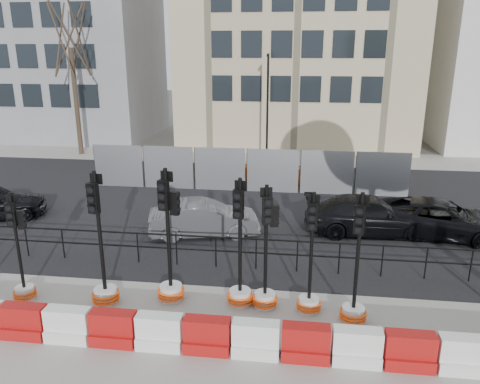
# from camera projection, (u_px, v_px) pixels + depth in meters

# --- Properties ---
(ground) EXTENTS (120.00, 120.00, 0.00)m
(ground) POSITION_uv_depth(u_px,v_px,m) (208.00, 287.00, 12.87)
(ground) COLOR #51514C
(ground) RESTS_ON ground
(sidewalk_near) EXTENTS (40.00, 6.00, 0.02)m
(sidewalk_near) POSITION_uv_depth(u_px,v_px,m) (182.00, 354.00, 10.03)
(sidewalk_near) COLOR gray
(sidewalk_near) RESTS_ON ground
(road) EXTENTS (40.00, 14.00, 0.03)m
(road) POSITION_uv_depth(u_px,v_px,m) (240.00, 205.00, 19.50)
(road) COLOR black
(road) RESTS_ON ground
(sidewalk_far) EXTENTS (40.00, 4.00, 0.02)m
(sidewalk_far) POSITION_uv_depth(u_px,v_px,m) (259.00, 157.00, 28.03)
(sidewalk_far) COLOR gray
(sidewalk_far) RESTS_ON ground
(building_grey) EXTENTS (11.00, 9.06, 14.00)m
(building_grey) POSITION_uv_depth(u_px,v_px,m) (73.00, 37.00, 33.33)
(building_grey) COLOR gray
(building_grey) RESTS_ON ground
(building_cream) EXTENTS (15.00, 10.06, 18.00)m
(building_cream) POSITION_uv_depth(u_px,v_px,m) (299.00, 5.00, 30.79)
(building_cream) COLOR beige
(building_cream) RESTS_ON ground
(kerb_railing) EXTENTS (18.00, 0.04, 1.00)m
(kerb_railing) POSITION_uv_depth(u_px,v_px,m) (216.00, 246.00, 13.81)
(kerb_railing) COLOR black
(kerb_railing) RESTS_ON ground
(heras_fencing) EXTENTS (14.33, 1.72, 2.00)m
(heras_fencing) POSITION_uv_depth(u_px,v_px,m) (260.00, 173.00, 21.96)
(heras_fencing) COLOR #9799A0
(heras_fencing) RESTS_ON ground
(lamp_post_far) EXTENTS (0.12, 0.56, 6.00)m
(lamp_post_far) POSITION_uv_depth(u_px,v_px,m) (267.00, 105.00, 26.05)
(lamp_post_far) COLOR black
(lamp_post_far) RESTS_ON ground
(tree_bare_far) EXTENTS (2.00, 2.00, 9.00)m
(tree_bare_far) POSITION_uv_depth(u_px,v_px,m) (70.00, 41.00, 26.92)
(tree_bare_far) COLOR #473828
(tree_bare_far) RESTS_ON ground
(barrier_row) EXTENTS (16.75, 0.50, 0.80)m
(barrier_row) POSITION_uv_depth(u_px,v_px,m) (183.00, 335.00, 10.11)
(barrier_row) COLOR #B40E17
(barrier_row) RESTS_ON ground
(traffic_signal_b) EXTENTS (0.58, 0.58, 2.93)m
(traffic_signal_b) POSITION_uv_depth(u_px,v_px,m) (22.00, 275.00, 12.04)
(traffic_signal_b) COLOR silver
(traffic_signal_b) RESTS_ON ground
(traffic_signal_c) EXTENTS (0.70, 0.70, 3.53)m
(traffic_signal_c) POSITION_uv_depth(u_px,v_px,m) (104.00, 278.00, 11.82)
(traffic_signal_c) COLOR silver
(traffic_signal_c) RESTS_ON ground
(traffic_signal_d) EXTENTS (0.70, 0.70, 3.55)m
(traffic_signal_d) POSITION_uv_depth(u_px,v_px,m) (170.00, 271.00, 11.95)
(traffic_signal_d) COLOR silver
(traffic_signal_d) RESTS_ON ground
(traffic_signal_e) EXTENTS (0.66, 0.66, 3.37)m
(traffic_signal_e) POSITION_uv_depth(u_px,v_px,m) (240.00, 280.00, 11.79)
(traffic_signal_e) COLOR silver
(traffic_signal_e) RESTS_ON ground
(traffic_signal_f) EXTENTS (0.64, 0.64, 3.23)m
(traffic_signal_f) POSITION_uv_depth(u_px,v_px,m) (266.00, 280.00, 11.66)
(traffic_signal_f) COLOR silver
(traffic_signal_f) RESTS_ON ground
(traffic_signal_g) EXTENTS (0.62, 0.62, 3.12)m
(traffic_signal_g) POSITION_uv_depth(u_px,v_px,m) (309.00, 288.00, 11.48)
(traffic_signal_g) COLOR silver
(traffic_signal_g) RESTS_ON ground
(traffic_signal_h) EXTENTS (0.64, 0.64, 3.26)m
(traffic_signal_h) POSITION_uv_depth(u_px,v_px,m) (354.00, 297.00, 11.04)
(traffic_signal_h) COLOR silver
(traffic_signal_h) RESTS_ON ground
(car_b) EXTENTS (3.11, 4.41, 1.25)m
(car_b) POSITION_uv_depth(u_px,v_px,m) (204.00, 219.00, 16.22)
(car_b) COLOR #4B4B50
(car_b) RESTS_ON ground
(car_c) EXTENTS (2.62, 4.84, 1.31)m
(car_c) POSITION_uv_depth(u_px,v_px,m) (370.00, 215.00, 16.46)
(car_c) COLOR black
(car_c) RESTS_ON ground
(car_d) EXTENTS (4.12, 5.49, 1.27)m
(car_d) POSITION_uv_depth(u_px,v_px,m) (440.00, 219.00, 16.19)
(car_d) COLOR black
(car_d) RESTS_ON ground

